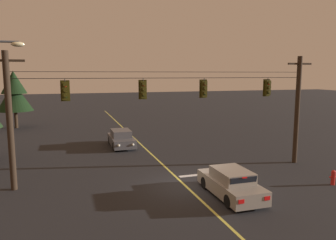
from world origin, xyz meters
TOP-DOWN VIEW (x-y plane):
  - ground_plane at (0.00, 0.00)m, footprint 180.00×180.00m
  - lane_centre_stripe at (0.00, 8.18)m, footprint 0.14×60.00m
  - stop_bar_paint at (1.90, 1.58)m, footprint 3.40×0.36m
  - signal_span_assembly at (-0.00, 2.18)m, footprint 19.49×0.32m
  - traffic_light_leftmost at (-6.06, 2.16)m, footprint 0.48×0.41m
  - traffic_light_left_inner at (-1.80, 2.16)m, footprint 0.48×0.41m
  - traffic_light_centre at (1.98, 2.16)m, footprint 0.48×0.41m
  - traffic_light_right_inner at (6.45, 2.16)m, footprint 0.48×0.41m
  - car_waiting_near_lane at (1.64, -2.07)m, footprint 1.80×4.33m
  - car_oncoming_lead at (-1.74, 10.80)m, footprint 1.80×4.42m
  - tree_verge_far at (-11.54, 23.72)m, footprint 3.90×3.90m
  - fire_hydrant at (7.82, -2.28)m, footprint 0.44×0.22m

SIDE VIEW (x-z plane):
  - ground_plane at x=0.00m, z-range 0.00..0.00m
  - lane_centre_stripe at x=0.00m, z-range 0.00..0.01m
  - stop_bar_paint at x=1.90m, z-range 0.00..0.01m
  - fire_hydrant at x=7.82m, z-range 0.02..0.86m
  - car_oncoming_lead at x=-1.74m, z-range -0.05..1.34m
  - car_waiting_near_lane at x=1.64m, z-range -0.05..1.34m
  - signal_span_assembly at x=0.00m, z-range 0.15..7.38m
  - tree_verge_far at x=-11.54m, z-range 0.75..7.17m
  - traffic_light_leftmost at x=-6.06m, z-range 4.56..5.78m
  - traffic_light_left_inner at x=-1.80m, z-range 4.56..5.78m
  - traffic_light_centre at x=1.98m, z-range 4.56..5.78m
  - traffic_light_right_inner at x=6.45m, z-range 4.56..5.78m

